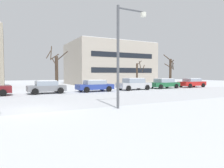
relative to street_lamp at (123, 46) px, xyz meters
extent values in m
plane|color=white|center=(-4.95, 1.69, -3.68)|extent=(120.00, 120.00, 0.00)
cube|color=silver|center=(-4.95, 5.51, -3.68)|extent=(80.00, 9.63, 0.00)
cylinder|color=#4C4F54|center=(-0.36, 0.00, -0.68)|extent=(0.16, 0.16, 6.00)
cylinder|color=#4C4F54|center=(0.53, 0.00, 2.17)|extent=(1.79, 0.10, 0.10)
cylinder|color=silver|center=(1.43, 0.00, 2.02)|extent=(0.36, 0.36, 0.25)
cylinder|color=black|center=(-6.51, 12.43, -3.36)|extent=(0.64, 0.23, 0.64)
cylinder|color=black|center=(-6.48, 10.53, -3.36)|extent=(0.64, 0.23, 0.64)
cube|color=slate|center=(-2.49, 11.43, -3.12)|extent=(3.83, 1.81, 0.57)
cube|color=#8C99A8|center=(-2.49, 11.43, -2.60)|extent=(2.12, 1.64, 0.47)
cube|color=white|center=(-2.49, 11.43, -2.34)|extent=(1.93, 1.51, 0.06)
cylinder|color=black|center=(-1.27, 12.34, -3.36)|extent=(0.64, 0.23, 0.64)
cylinder|color=black|center=(-1.24, 10.56, -3.36)|extent=(0.64, 0.23, 0.64)
cylinder|color=black|center=(-3.74, 12.29, -3.36)|extent=(0.64, 0.23, 0.64)
cylinder|color=black|center=(-3.71, 10.52, -3.36)|extent=(0.64, 0.23, 0.64)
cube|color=#283D93|center=(2.92, 11.34, -3.12)|extent=(4.26, 1.90, 0.58)
cube|color=#8C99A8|center=(2.92, 11.34, -2.60)|extent=(2.35, 1.72, 0.45)
cube|color=white|center=(2.92, 11.34, -2.35)|extent=(2.14, 1.59, 0.06)
cylinder|color=black|center=(4.28, 12.30, -3.36)|extent=(0.64, 0.23, 0.64)
cylinder|color=black|center=(4.31, 10.44, -3.36)|extent=(0.64, 0.23, 0.64)
cylinder|color=black|center=(1.53, 12.25, -3.36)|extent=(0.64, 0.23, 0.64)
cylinder|color=black|center=(1.57, 10.39, -3.36)|extent=(0.64, 0.23, 0.64)
cube|color=silver|center=(8.33, 11.32, -3.08)|extent=(4.46, 1.94, 0.65)
cube|color=#8C99A8|center=(8.33, 11.32, -2.49)|extent=(2.47, 1.76, 0.55)
cube|color=white|center=(8.33, 11.32, -2.18)|extent=(2.24, 1.62, 0.06)
cylinder|color=black|center=(9.75, 12.30, -3.36)|extent=(0.64, 0.23, 0.64)
cylinder|color=black|center=(9.79, 10.40, -3.36)|extent=(0.64, 0.23, 0.64)
cylinder|color=black|center=(6.87, 12.24, -3.36)|extent=(0.64, 0.23, 0.64)
cylinder|color=black|center=(6.91, 10.34, -3.36)|extent=(0.64, 0.23, 0.64)
cube|color=#1E6038|center=(13.74, 11.68, -3.12)|extent=(4.51, 1.92, 0.58)
cube|color=#8C99A8|center=(13.74, 11.68, -2.58)|extent=(2.49, 1.73, 0.50)
cube|color=white|center=(13.74, 11.68, -2.29)|extent=(2.27, 1.60, 0.06)
cylinder|color=black|center=(15.18, 12.64, -3.36)|extent=(0.64, 0.23, 0.64)
cylinder|color=black|center=(15.21, 10.77, -3.36)|extent=(0.64, 0.23, 0.64)
cylinder|color=black|center=(12.27, 12.59, -3.36)|extent=(0.64, 0.23, 0.64)
cylinder|color=black|center=(12.30, 10.72, -3.36)|extent=(0.64, 0.23, 0.64)
cube|color=red|center=(19.15, 11.44, -3.10)|extent=(4.52, 1.78, 0.62)
cube|color=#8C99A8|center=(19.15, 11.44, -2.56)|extent=(2.50, 1.61, 0.46)
cube|color=white|center=(19.15, 11.44, -2.30)|extent=(2.27, 1.49, 0.06)
cylinder|color=black|center=(20.59, 12.34, -3.36)|extent=(0.64, 0.23, 0.64)
cylinder|color=black|center=(20.62, 10.60, -3.36)|extent=(0.64, 0.23, 0.64)
cylinder|color=black|center=(17.67, 12.28, -3.36)|extent=(0.64, 0.23, 0.64)
cylinder|color=black|center=(17.71, 10.54, -3.36)|extent=(0.64, 0.23, 0.64)
cylinder|color=#423326|center=(-0.82, 14.17, -1.60)|extent=(0.38, 0.38, 4.16)
cylinder|color=#423326|center=(0.00, 14.60, 0.60)|extent=(0.99, 1.74, 1.06)
cylinder|color=#423326|center=(-1.12, 13.98, -0.23)|extent=(0.49, 0.71, 0.94)
cylinder|color=#423326|center=(-0.92, 14.66, 0.46)|extent=(1.07, 0.31, 0.77)
cylinder|color=#423326|center=(-1.61, 14.59, 0.75)|extent=(0.95, 1.67, 1.20)
cylinder|color=#423326|center=(-1.40, 14.34, 0.87)|extent=(0.48, 1.27, 1.77)
cylinder|color=#423326|center=(17.59, 14.48, -1.43)|extent=(0.39, 0.39, 4.49)
cylinder|color=#423326|center=(17.93, 14.63, 0.25)|extent=(0.48, 0.84, 0.89)
cylinder|color=#423326|center=(16.82, 14.30, 0.93)|extent=(0.50, 1.65, 1.28)
cylinder|color=#423326|center=(16.94, 14.21, -0.37)|extent=(0.67, 1.40, 0.91)
cylinder|color=#423326|center=(17.82, 14.15, -0.33)|extent=(0.79, 0.59, 1.22)
cylinder|color=#423326|center=(17.92, 14.30, -0.20)|extent=(0.47, 0.78, 0.76)
cylinder|color=#423326|center=(12.05, 15.99, -1.82)|extent=(0.28, 0.28, 3.72)
cylinder|color=#423326|center=(12.92, 15.55, -0.79)|extent=(0.99, 1.82, 1.09)
cylinder|color=#423326|center=(12.53, 16.16, 0.08)|extent=(0.44, 1.03, 0.77)
cylinder|color=#423326|center=(12.36, 15.62, -0.27)|extent=(0.87, 0.76, 1.28)
cube|color=#B2A899|center=(12.69, 27.02, 0.41)|extent=(15.85, 11.90, 8.19)
cube|color=white|center=(12.69, 27.02, 4.56)|extent=(15.54, 11.66, 0.10)
cube|color=black|center=(12.69, 21.05, -0.95)|extent=(12.68, 0.04, 0.90)
cube|color=black|center=(12.69, 21.05, 1.78)|extent=(12.68, 0.04, 0.90)
camera|label=1|loc=(-6.16, -10.32, -1.66)|focal=32.39mm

